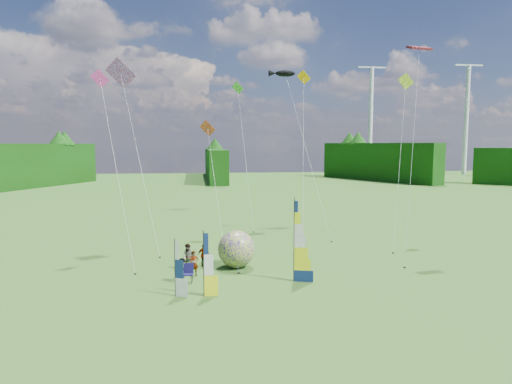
{
  "coord_description": "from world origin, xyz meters",
  "views": [
    {
      "loc": [
        -4.73,
        -24.21,
        8.51
      ],
      "look_at": [
        -1.0,
        4.0,
        5.5
      ],
      "focal_mm": 32.0,
      "sensor_mm": 36.0,
      "label": 1
    }
  ],
  "objects": [
    {
      "name": "small_kite_pink",
      "position": [
        -10.38,
        9.33,
        7.36
      ],
      "size": [
        7.21,
        10.56,
        14.73
      ],
      "primitive_type": null,
      "rotation": [
        0.0,
        0.0,
        0.18
      ],
      "color": "#DD379E",
      "rests_on": "ground"
    },
    {
      "name": "camp_chair",
      "position": [
        -5.29,
        3.54,
        0.57
      ],
      "size": [
        0.73,
        0.73,
        1.15
      ],
      "primitive_type": null,
      "rotation": [
        0.0,
        0.0,
        -0.12
      ],
      "color": "#130F3E",
      "rests_on": "ground"
    },
    {
      "name": "feather_banner_main",
      "position": [
        1.2,
        2.79,
        2.53
      ],
      "size": [
        1.35,
        0.45,
        5.06
      ],
      "primitive_type": null,
      "rotation": [
        0.0,
        0.0,
        -0.26
      ],
      "color": "navy",
      "rests_on": "ground"
    },
    {
      "name": "bol_inflatable",
      "position": [
        -2.03,
        6.54,
        1.29
      ],
      "size": [
        3.39,
        3.39,
        2.57
      ],
      "primitive_type": "sphere",
      "rotation": [
        0.0,
        0.0,
        -0.42
      ],
      "color": "#180984",
      "rests_on": "ground"
    },
    {
      "name": "kite_rainbow_delta",
      "position": [
        -9.21,
        13.12,
        8.31
      ],
      "size": [
        8.75,
        11.52,
        16.63
      ],
      "primitive_type": null,
      "rotation": [
        0.0,
        0.0,
        -0.1
      ],
      "color": "#F82736",
      "rests_on": "ground"
    },
    {
      "name": "small_kite_orange",
      "position": [
        5.48,
        18.46,
        8.24
      ],
      "size": [
        5.01,
        10.43,
        16.47
      ],
      "primitive_type": null,
      "rotation": [
        0.0,
        0.0,
        -0.09
      ],
      "color": "#FBA800",
      "rests_on": "ground"
    },
    {
      "name": "turbine_left",
      "position": [
        70.0,
        95.0,
        15.0
      ],
      "size": [
        8.0,
        1.2,
        30.0
      ],
      "primitive_type": null,
      "color": "silver",
      "rests_on": "ground"
    },
    {
      "name": "side_banner_left",
      "position": [
        -4.37,
        0.7,
        1.81
      ],
      "size": [
        1.01,
        0.14,
        3.61
      ],
      "primitive_type": null,
      "rotation": [
        0.0,
        0.0,
        -0.04
      ],
      "color": "#FFFC14",
      "rests_on": "ground"
    },
    {
      "name": "spectator_b",
      "position": [
        -5.32,
        6.29,
        0.89
      ],
      "size": [
        0.97,
        0.79,
        1.79
      ],
      "primitive_type": "imported",
      "rotation": [
        0.0,
        0.0,
        -0.5
      ],
      "color": "#66594C",
      "rests_on": "ground"
    },
    {
      "name": "spectator_c",
      "position": [
        -5.68,
        3.52,
        0.76
      ],
      "size": [
        0.74,
        1.05,
        1.53
      ],
      "primitive_type": "imported",
      "rotation": [
        0.0,
        0.0,
        1.14
      ],
      "color": "#66594C",
      "rests_on": "ground"
    },
    {
      "name": "small_kite_yellow",
      "position": [
        12.24,
        12.09,
        7.67
      ],
      "size": [
        6.48,
        9.19,
        15.33
      ],
      "primitive_type": null,
      "rotation": [
        0.0,
        0.0,
        -0.04
      ],
      "color": "yellow",
      "rests_on": "ground"
    },
    {
      "name": "treeline_ring",
      "position": [
        0.0,
        0.0,
        4.0
      ],
      "size": [
        210.0,
        210.0,
        8.0
      ],
      "primitive_type": null,
      "color": "#145010",
      "rests_on": "ground"
    },
    {
      "name": "ground",
      "position": [
        0.0,
        0.0,
        0.0
      ],
      "size": [
        220.0,
        220.0,
        0.0
      ],
      "primitive_type": "plane",
      "color": "#51702E",
      "rests_on": "ground"
    },
    {
      "name": "small_kite_red",
      "position": [
        -3.07,
        15.65,
        5.62
      ],
      "size": [
        6.57,
        9.98,
        11.25
      ],
      "primitive_type": null,
      "rotation": [
        0.0,
        0.0,
        -0.35
      ],
      "color": "#CD4629",
      "rests_on": "ground"
    },
    {
      "name": "kite_parafoil",
      "position": [
        10.95,
        7.33,
        8.84
      ],
      "size": [
        6.71,
        8.71,
        17.68
      ],
      "primitive_type": null,
      "rotation": [
        0.0,
        0.0,
        -0.0
      ],
      "color": "red",
      "rests_on": "ground"
    },
    {
      "name": "small_kite_green",
      "position": [
        0.42,
        23.65,
        8.01
      ],
      "size": [
        6.78,
        12.33,
        16.03
      ],
      "primitive_type": null,
      "rotation": [
        0.0,
        0.0,
        -0.34
      ],
      "color": "green",
      "rests_on": "ground"
    },
    {
      "name": "spectator_d",
      "position": [
        -4.25,
        7.08,
        0.8
      ],
      "size": [
        1.01,
        0.71,
        1.6
      ],
      "primitive_type": "imported",
      "rotation": [
        0.0,
        0.0,
        2.75
      ],
      "color": "#66594C",
      "rests_on": "ground"
    },
    {
      "name": "kite_whale",
      "position": [
        6.11,
        20.25,
        8.89
      ],
      "size": [
        10.73,
        16.74,
        17.79
      ],
      "primitive_type": null,
      "rotation": [
        0.0,
        0.0,
        -0.42
      ],
      "color": "black",
      "rests_on": "ground"
    },
    {
      "name": "side_banner_far",
      "position": [
        -5.96,
        0.92,
        1.59
      ],
      "size": [
        0.92,
        0.43,
        3.18
      ],
      "primitive_type": null,
      "rotation": [
        0.0,
        0.0,
        -0.36
      ],
      "color": "white",
      "rests_on": "ground"
    },
    {
      "name": "turbine_right",
      "position": [
        45.0,
        102.0,
        15.0
      ],
      "size": [
        8.0,
        1.2,
        30.0
      ],
      "primitive_type": null,
      "color": "silver",
      "rests_on": "ground"
    },
    {
      "name": "spectator_a",
      "position": [
        -4.92,
        4.92,
        0.81
      ],
      "size": [
        0.69,
        0.59,
        1.61
      ],
      "primitive_type": "imported",
      "rotation": [
        0.0,
        0.0,
        0.41
      ],
      "color": "#66594C",
      "rests_on": "ground"
    }
  ]
}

